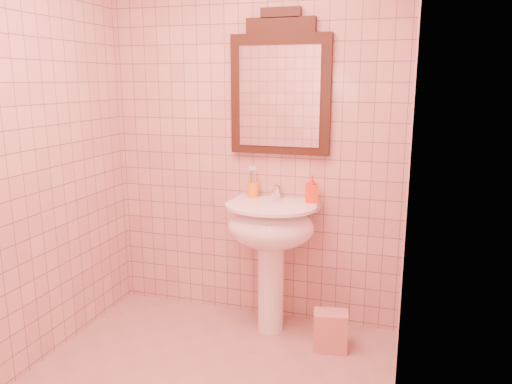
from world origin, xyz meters
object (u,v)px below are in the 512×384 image
(pedestal_sink, at_px, (271,235))
(towel, at_px, (330,331))
(soap_dispenser, at_px, (312,189))
(mirror, at_px, (280,88))
(toothbrush_cup, at_px, (253,189))

(pedestal_sink, relative_size, towel, 3.46)
(soap_dispenser, bearing_deg, towel, -67.43)
(mirror, bearing_deg, towel, -38.48)
(mirror, bearing_deg, toothbrush_cup, -168.85)
(mirror, relative_size, towel, 3.63)
(toothbrush_cup, bearing_deg, pedestal_sink, -44.20)
(toothbrush_cup, bearing_deg, mirror, 11.15)
(pedestal_sink, height_order, toothbrush_cup, toothbrush_cup)
(pedestal_sink, bearing_deg, mirror, 90.00)
(pedestal_sink, bearing_deg, soap_dispenser, 29.20)
(toothbrush_cup, xyz_separation_m, towel, (0.59, -0.30, -0.79))
(soap_dispenser, height_order, towel, soap_dispenser)
(mirror, bearing_deg, soap_dispenser, -16.94)
(toothbrush_cup, bearing_deg, soap_dispenser, -5.23)
(pedestal_sink, distance_m, mirror, 0.94)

